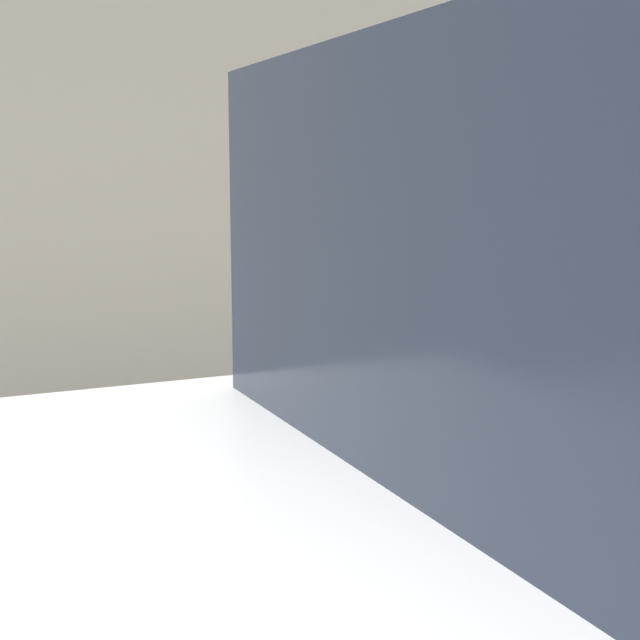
% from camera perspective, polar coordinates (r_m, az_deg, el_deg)
% --- Properties ---
extents(sidewalk, '(24.00, 2.80, 0.11)m').
position_cam_1_polar(sidewalk, '(4.16, -0.98, -12.19)').
color(sidewalk, '#ADAAA3').
rests_on(sidewalk, ground_plane).
extents(parking_meter, '(0.20, 0.13, 1.47)m').
position_cam_1_polar(parking_meter, '(2.97, 0.00, -0.16)').
color(parking_meter, slate).
rests_on(parking_meter, sidewalk).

